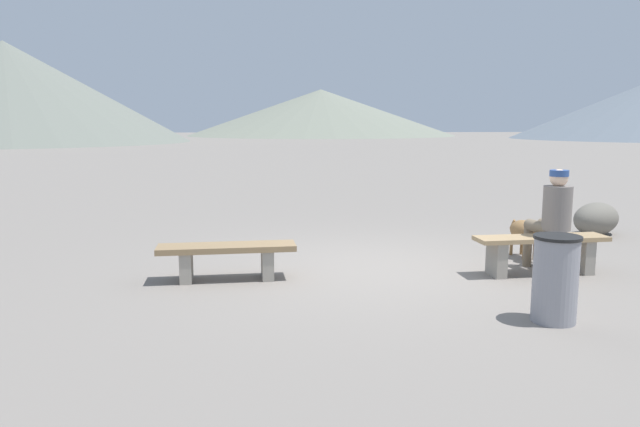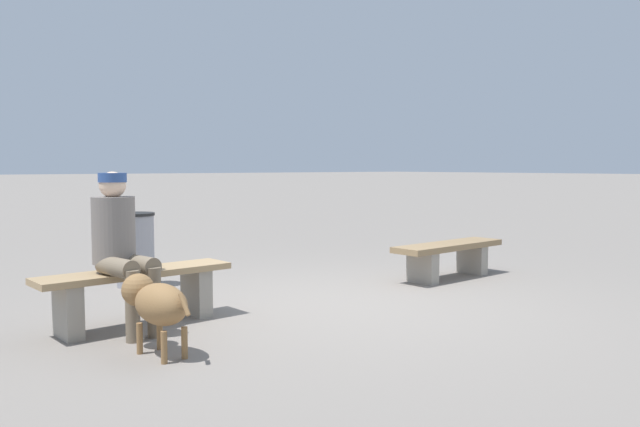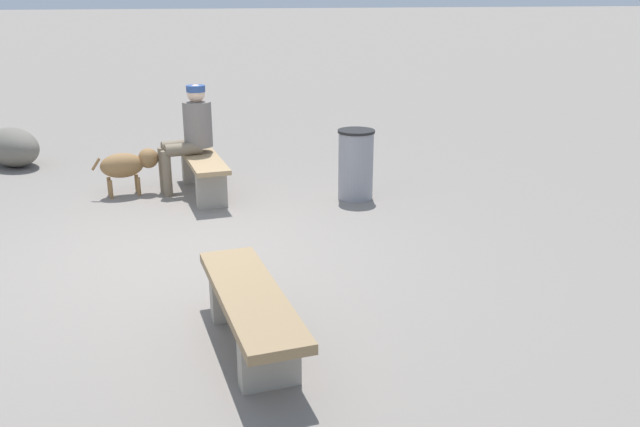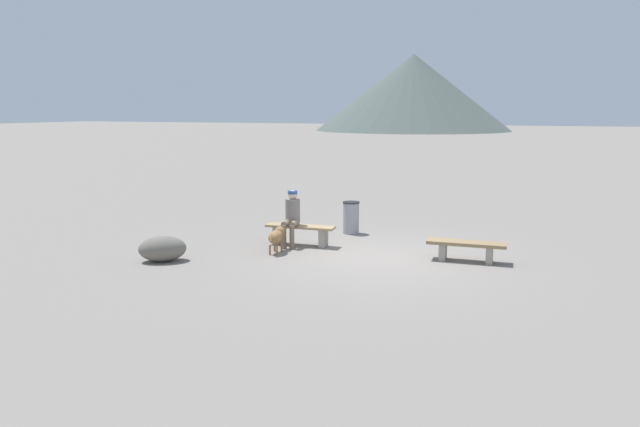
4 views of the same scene
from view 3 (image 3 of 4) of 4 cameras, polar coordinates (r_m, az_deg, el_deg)
ground at (r=6.33m, az=-12.08°, el=-3.71°), size 210.00×210.00×0.06m
bench_left at (r=4.52m, az=-5.98°, el=-8.17°), size 1.63×0.50×0.42m
bench_right at (r=8.08m, az=-10.06°, el=3.87°), size 1.65×0.47×0.47m
seated_person at (r=8.14m, az=-11.06°, el=7.03°), size 0.40×0.66×1.29m
dog at (r=8.23m, az=-16.15°, el=4.09°), size 0.36×0.78×0.55m
trash_bin at (r=7.77m, az=3.09°, el=4.24°), size 0.43×0.43×0.82m
boulder at (r=10.23m, az=-24.89°, el=5.20°), size 1.14×1.04×0.54m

